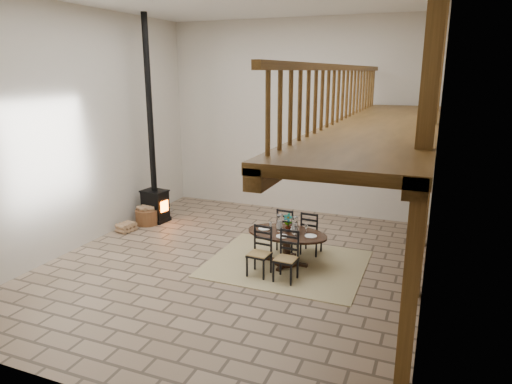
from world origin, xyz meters
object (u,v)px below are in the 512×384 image
at_px(dining_table, 287,245).
at_px(log_stack, 126,227).
at_px(wood_stove, 154,177).
at_px(log_basket, 147,216).

bearing_deg(dining_table, log_stack, 178.44).
xyz_separation_m(wood_stove, log_basket, (-0.06, -0.29, -0.93)).
distance_m(log_basket, log_stack, 0.67).
bearing_deg(wood_stove, dining_table, -11.66).
distance_m(dining_table, log_basket, 4.12).
relative_size(dining_table, wood_stove, 0.37).
bearing_deg(log_basket, log_stack, -101.84).
bearing_deg(wood_stove, log_stack, -94.91).
relative_size(wood_stove, log_basket, 8.85).
bearing_deg(wood_stove, log_basket, -95.09).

